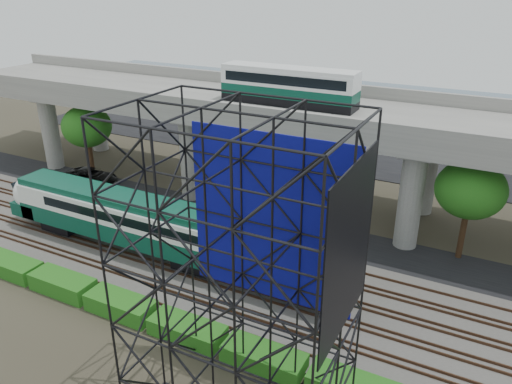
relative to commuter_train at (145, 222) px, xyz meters
The scene contains 13 objects.
ground 7.73m from the commuter_train, 16.19° to the right, with size 140.00×140.00×0.00m, color #474233.
ballast_bed 7.43m from the commuter_train, ahead, with size 90.00×12.00×0.20m, color slate.
service_road 11.30m from the commuter_train, 50.99° to the left, with size 90.00×5.00×0.08m, color black.
parking_lot 32.86m from the commuter_train, 77.85° to the left, with size 90.00×18.00×0.08m, color black.
harbor_water 54.51m from the commuter_train, 82.73° to the left, with size 140.00×40.00×0.03m, color #41576B.
rail_tracks 7.36m from the commuter_train, ahead, with size 90.00×9.52×0.16m.
commuter_train is the anchor object (origin of this frame).
overpass 16.43m from the commuter_train, 64.24° to the left, with size 80.00×12.00×12.40m.
scaffold_tower 17.42m from the commuter_train, 36.43° to the right, with size 9.36×6.36×15.00m.
hedge_strip 10.36m from the commuter_train, 38.60° to the right, with size 34.60×1.80×1.20m.
trees 14.59m from the commuter_train, 81.09° to the left, with size 40.94×16.94×7.69m.
suv 16.74m from the commuter_train, 148.24° to the left, with size 2.52×5.46×1.52m, color black.
parked_cars 32.80m from the commuter_train, 75.64° to the left, with size 36.95×9.55×1.24m.
Camera 1 is at (15.32, -23.31, 19.55)m, focal length 35.00 mm.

